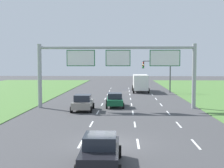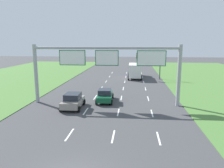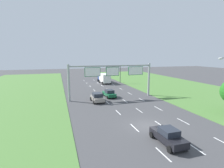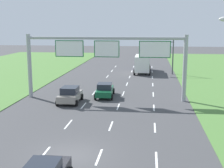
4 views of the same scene
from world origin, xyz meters
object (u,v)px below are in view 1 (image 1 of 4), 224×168
(box_truck, at_px, (140,82))
(sign_gantry, at_px, (118,63))
(traffic_light_mast, at_px, (159,69))
(car_mid_lane, at_px, (115,100))
(car_lead_silver, at_px, (83,103))
(car_near_red, at_px, (100,151))

(box_truck, bearing_deg, sign_gantry, -99.68)
(traffic_light_mast, bearing_deg, sign_gantry, -109.16)
(car_mid_lane, relative_size, traffic_light_mast, 0.78)
(sign_gantry, relative_size, traffic_light_mast, 3.08)
(car_mid_lane, height_order, box_truck, box_truck)
(car_mid_lane, relative_size, box_truck, 0.54)
(box_truck, bearing_deg, traffic_light_mast, -28.85)
(car_lead_silver, bearing_deg, traffic_light_mast, 62.74)
(car_lead_silver, bearing_deg, box_truck, 71.18)
(box_truck, distance_m, sign_gantry, 20.49)
(car_mid_lane, xyz_separation_m, sign_gantry, (0.39, -1.08, 4.16))
(box_truck, bearing_deg, car_lead_silver, -107.71)
(car_near_red, relative_size, box_truck, 0.52)
(traffic_light_mast, bearing_deg, box_truck, 151.16)
(car_lead_silver, bearing_deg, car_mid_lane, 42.62)
(car_lead_silver, xyz_separation_m, box_truck, (7.00, 21.92, 0.79))
(car_mid_lane, distance_m, sign_gantry, 4.32)
(car_mid_lane, distance_m, box_truck, 19.25)
(box_truck, bearing_deg, car_near_red, -95.53)
(car_lead_silver, distance_m, car_mid_lane, 4.44)
(car_lead_silver, height_order, box_truck, box_truck)
(car_mid_lane, distance_m, traffic_light_mast, 18.75)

